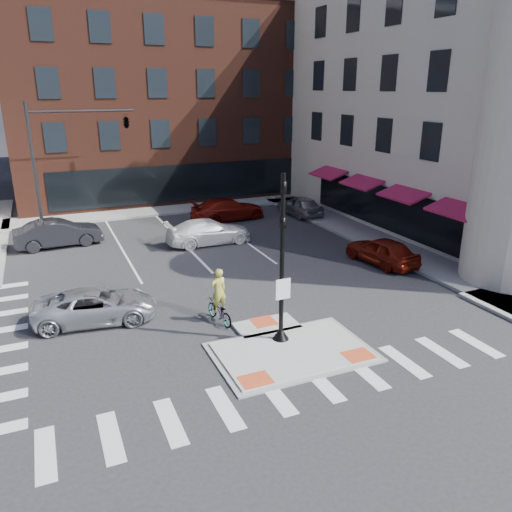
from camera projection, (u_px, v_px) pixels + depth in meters
name	position (u px, v px, depth m)	size (l,w,h in m)	color
ground	(286.00, 347.00, 17.70)	(120.00, 120.00, 0.00)	#28282B
refuge_island	(289.00, 349.00, 17.46)	(5.40, 4.65, 0.13)	gray
sidewalk_e	(370.00, 237.00, 30.43)	(3.00, 24.00, 0.15)	gray
sidewalk_n	(191.00, 207.00, 37.92)	(26.00, 3.00, 0.15)	gray
building_n	(155.00, 98.00, 44.12)	(24.40, 18.40, 15.50)	#4C2218
building_e	(499.00, 98.00, 33.21)	(21.90, 23.90, 17.70)	beige
building_far_left	(62.00, 120.00, 59.77)	(10.00, 12.00, 10.00)	slate
building_far_right	(164.00, 109.00, 66.08)	(12.00, 12.00, 12.00)	brown
signal_pole	(282.00, 281.00, 17.29)	(0.60, 0.60, 5.98)	black
mast_arm_signal	(102.00, 131.00, 30.04)	(6.10, 2.24, 8.00)	black
silver_suv	(96.00, 306.00, 19.42)	(2.17, 4.70, 1.31)	silver
red_sedan	(382.00, 251.00, 25.77)	(1.68, 4.18, 1.42)	maroon
white_pickup	(209.00, 232.00, 29.13)	(2.04, 5.01, 1.45)	white
bg_car_dark	(58.00, 233.00, 28.61)	(1.67, 4.79, 1.58)	#232328
bg_car_silver	(300.00, 206.00, 35.56)	(1.70, 4.22, 1.44)	#9D9FA4
bg_car_red	(228.00, 209.00, 34.33)	(2.12, 5.21, 1.51)	maroon
cyclist	(219.00, 304.00, 19.33)	(0.92, 1.84, 2.22)	#3F3F44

